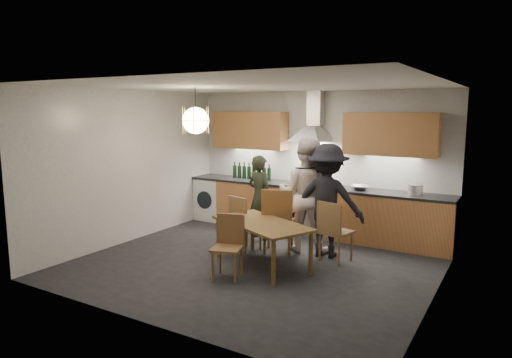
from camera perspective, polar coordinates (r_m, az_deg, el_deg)
The scene contains 17 objects.
ground at distance 6.90m, azimuth -0.02°, elevation -10.49°, with size 5.00×5.00×0.00m, color black.
room_shell at distance 6.54m, azimuth -0.02°, elevation 3.77°, with size 5.02×4.52×2.61m.
counter_run at distance 8.44m, azimuth 6.92°, elevation -3.80°, with size 5.00×0.62×0.90m.
range_stove at distance 8.45m, azimuth 6.75°, elevation -3.84°, with size 0.90×0.60×0.92m.
wall_fixtures at distance 8.37m, azimuth 7.27°, elevation 5.93°, with size 4.30×0.54×1.10m.
pendant_lamp at distance 7.00m, azimuth -7.55°, elevation 7.25°, with size 0.43×0.43×0.70m.
dining_table at distance 6.63m, azimuth 0.73°, elevation -6.06°, with size 1.73×1.35×0.66m.
chair_back_left at distance 7.37m, azimuth -1.71°, elevation -5.08°, with size 0.50×0.50×0.90m.
chair_back_mid at distance 7.16m, azimuth 2.74°, elevation -4.77°, with size 0.61×0.61×1.05m.
chair_back_right at distance 6.89m, azimuth 9.59°, elevation -6.03°, with size 0.51×0.51×0.93m.
chair_front at distance 6.27m, azimuth -3.41°, elevation -7.79°, with size 0.48×0.48×0.85m.
person_left at distance 8.00m, azimuth 0.50°, elevation -2.29°, with size 0.54×0.35×1.48m, color black.
person_mid at distance 7.36m, azimuth 6.18°, elevation -1.97°, with size 0.89×0.69×1.83m, color silver.
person_right at distance 7.12m, azimuth 8.88°, elevation -2.68°, with size 1.13×0.65×1.75m, color black.
mixing_bowl at distance 8.04m, azimuth 12.84°, elevation -1.04°, with size 0.32×0.32×0.08m, color silver.
stock_pot at distance 7.78m, azimuth 19.30°, elevation -1.32°, with size 0.23×0.23×0.16m, color silver.
wine_bottles at distance 9.01m, azimuth -0.56°, elevation 1.00°, with size 0.87×0.08×0.32m.
Camera 1 is at (3.33, -5.60, 2.27)m, focal length 32.00 mm.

